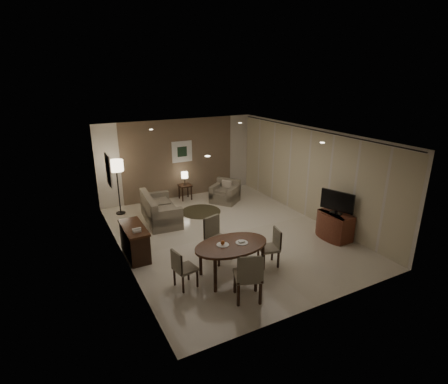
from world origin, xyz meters
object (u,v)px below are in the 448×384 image
chair_near (248,275)px  floor_lamp (118,187)px  console_desk (135,241)px  dining_table (231,260)px  chair_left (185,268)px  sofa (161,208)px  chair_far (219,240)px  tv_cabinet (335,226)px  chair_right (269,248)px  side_table (185,192)px  armchair (225,192)px

chair_near → floor_lamp: floor_lamp is taller
console_desk → dining_table: bearing=-49.1°
console_desk → floor_lamp: (0.26, 2.86, 0.47)m
chair_left → sofa: chair_left is taller
dining_table → chair_near: size_ratio=1.55×
dining_table → chair_far: size_ratio=1.58×
chair_left → tv_cabinet: bearing=-97.1°
chair_left → chair_right: chair_right is taller
chair_right → side_table: 4.94m
chair_near → armchair: 5.36m
tv_cabinet → chair_left: (-4.30, -0.23, 0.07)m
console_desk → armchair: bearing=32.0°
console_desk → chair_right: chair_right is taller
chair_far → chair_near: bearing=-114.7°
chair_far → chair_left: bearing=-167.1°
console_desk → chair_left: bearing=-71.2°
chair_far → floor_lamp: 4.21m
chair_left → chair_right: (1.96, -0.09, 0.01)m
dining_table → side_table: (0.93, 4.95, -0.12)m
tv_cabinet → dining_table: (-3.30, -0.34, 0.03)m
chair_far → armchair: chair_far is taller
side_table → sofa: bearing=-133.4°
side_table → floor_lamp: size_ratio=0.31×
chair_near → tv_cabinet: bearing=-140.0°
console_desk → floor_lamp: bearing=84.9°
tv_cabinet → floor_lamp: bearing=136.8°
floor_lamp → dining_table: bearing=-74.1°
console_desk → armchair: console_desk is taller
tv_cabinet → chair_near: (-3.41, -1.17, 0.17)m
side_table → console_desk: bearing=-129.0°
chair_far → floor_lamp: (-1.42, 3.95, 0.34)m
chair_far → armchair: (1.93, 3.34, -0.15)m
dining_table → chair_right: (0.96, 0.01, 0.05)m
console_desk → chair_left: size_ratio=1.43×
tv_cabinet → dining_table: bearing=-174.2°
chair_left → armchair: chair_left is taller
chair_near → floor_lamp: 5.67m
console_desk → chair_left: (0.59, -1.73, 0.04)m
armchair → sofa: bearing=-114.4°
console_desk → side_table: 4.01m
chair_right → chair_far: bearing=-117.7°
chair_far → sofa: chair_far is taller
sofa → floor_lamp: size_ratio=1.02×
armchair → side_table: (-1.08, 0.87, -0.11)m
dining_table → floor_lamp: bearing=105.9°
side_table → tv_cabinet: bearing=-62.8°
dining_table → armchair: size_ratio=1.96×
console_desk → armchair: 4.24m
console_desk → dining_table: (1.59, -1.84, 0.00)m
console_desk → floor_lamp: floor_lamp is taller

